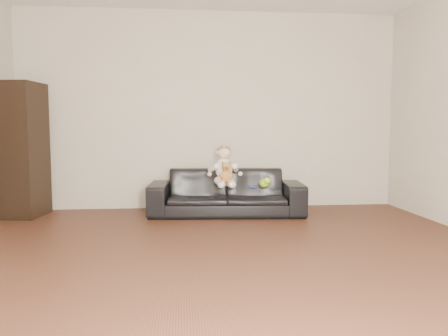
{
  "coord_description": "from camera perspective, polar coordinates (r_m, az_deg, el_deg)",
  "views": [
    {
      "loc": [
        -0.38,
        -3.09,
        1.06
      ],
      "look_at": [
        0.12,
        2.16,
        0.58
      ],
      "focal_mm": 35.0,
      "sensor_mm": 36.0,
      "label": 1
    }
  ],
  "objects": [
    {
      "name": "floor",
      "position": [
        3.29,
        1.51,
        -13.62
      ],
      "size": [
        5.5,
        5.5,
        0.0
      ],
      "primitive_type": "plane",
      "color": "#462618",
      "rests_on": "ground"
    },
    {
      "name": "wall_back",
      "position": [
        5.86,
        -1.75,
        7.51
      ],
      "size": [
        5.0,
        0.0,
        5.0
      ],
      "primitive_type": "plane",
      "rotation": [
        1.57,
        0.0,
        0.0
      ],
      "color": "#BEB4A0",
      "rests_on": "ground"
    },
    {
      "name": "cabinet",
      "position": [
        5.77,
        -24.7,
        2.15
      ],
      "size": [
        0.48,
        0.61,
        1.61
      ],
      "primitive_type": "cube",
      "rotation": [
        0.0,
        0.0,
        -0.15
      ],
      "color": "black",
      "rests_on": "floor"
    },
    {
      "name": "toy_rattle",
      "position": [
        5.23,
        5.04,
        -2.14
      ],
      "size": [
        0.08,
        0.08,
        0.07
      ],
      "primitive_type": "sphere",
      "rotation": [
        0.0,
        0.0,
        0.21
      ],
      "color": "red",
      "rests_on": "sofa"
    },
    {
      "name": "toy_blue_disc",
      "position": [
        5.24,
        3.9,
        -2.41
      ],
      "size": [
        0.11,
        0.11,
        0.01
      ],
      "primitive_type": "cylinder",
      "rotation": [
        0.0,
        0.0,
        0.28
      ],
      "color": "#1A32D2",
      "rests_on": "sofa"
    },
    {
      "name": "shelf_item",
      "position": [
        5.76,
        -24.65,
        5.75
      ],
      "size": [
        0.22,
        0.27,
        0.28
      ],
      "primitive_type": "cube",
      "rotation": [
        0.0,
        0.0,
        -0.15
      ],
      "color": "silver",
      "rests_on": "cabinet"
    },
    {
      "name": "teddy_bear",
      "position": [
        5.14,
        0.29,
        -0.61
      ],
      "size": [
        0.17,
        0.17,
        0.25
      ],
      "rotation": [
        0.0,
        0.0,
        0.41
      ],
      "color": "#A5722F",
      "rests_on": "sofa"
    },
    {
      "name": "toy_green",
      "position": [
        5.21,
        5.28,
        -2.0
      ],
      "size": [
        0.15,
        0.17,
        0.1
      ],
      "primitive_type": "ellipsoid",
      "rotation": [
        0.0,
        0.0,
        0.32
      ],
      "color": "#9BE71B",
      "rests_on": "sofa"
    },
    {
      "name": "baby",
      "position": [
        5.28,
        0.01,
        -0.03
      ],
      "size": [
        0.35,
        0.43,
        0.49
      ],
      "rotation": [
        0.0,
        0.0,
        0.15
      ],
      "color": "silver",
      "rests_on": "sofa"
    },
    {
      "name": "sofa",
      "position": [
        5.42,
        0.31,
        -3.15
      ],
      "size": [
        1.94,
        0.88,
        0.55
      ],
      "primitive_type": "imported",
      "rotation": [
        0.0,
        0.0,
        -0.07
      ],
      "color": "black",
      "rests_on": "floor"
    }
  ]
}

